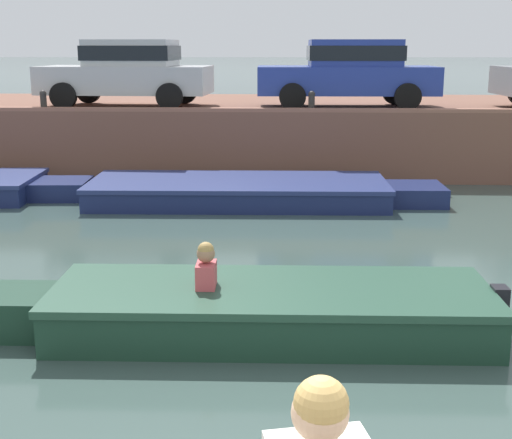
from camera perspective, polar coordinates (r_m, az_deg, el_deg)
name	(u,v)px	position (r m, az deg, el deg)	size (l,w,h in m)	color
ground_plane	(287,274)	(9.54, 2.49, -4.36)	(400.00, 400.00, 0.00)	#384C47
far_quay_wall	(287,132)	(18.66, 2.49, 6.99)	(60.00, 6.00, 1.57)	brown
far_wall_coping	(287,110)	(15.71, 2.53, 8.75)	(60.00, 0.24, 0.08)	#925F4C
boat_moored_central_navy	(252,191)	(13.81, -0.29, 2.26)	(6.84, 2.29, 0.44)	navy
motorboat_passing	(250,310)	(7.54, -0.46, -7.24)	(5.62, 1.61, 0.99)	#193828
car_left_inner_silver	(128,70)	(17.38, -10.19, 11.69)	(4.02, 2.13, 1.54)	#B7BABC
car_centre_blue	(350,70)	(17.05, 7.49, 11.75)	(4.17, 1.94, 1.54)	#233893
mooring_bollard_west	(43,100)	(16.72, -16.65, 9.18)	(0.15, 0.15, 0.45)	#2D2B28
mooring_bollard_mid	(312,100)	(15.84, 4.47, 9.48)	(0.15, 0.15, 0.45)	#2D2B28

